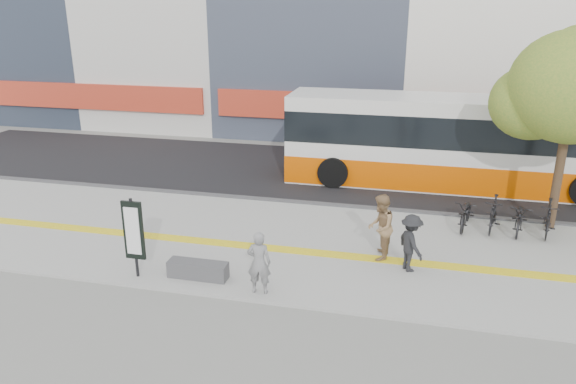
% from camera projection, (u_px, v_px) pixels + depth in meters
% --- Properties ---
extents(ground, '(120.00, 120.00, 0.00)m').
position_uv_depth(ground, '(303.00, 270.00, 15.07)').
color(ground, slate).
rests_on(ground, ground).
extents(sidewalk, '(40.00, 7.00, 0.08)m').
position_uv_depth(sidewalk, '(314.00, 246.00, 16.43)').
color(sidewalk, slate).
rests_on(sidewalk, ground).
extents(tactile_strip, '(40.00, 0.45, 0.01)m').
position_uv_depth(tactile_strip, '(311.00, 252.00, 15.96)').
color(tactile_strip, yellow).
rests_on(tactile_strip, sidewalk).
extents(street, '(40.00, 8.00, 0.06)m').
position_uv_depth(street, '(347.00, 174.00, 23.33)').
color(street, black).
rests_on(street, ground).
extents(curb, '(40.00, 0.25, 0.14)m').
position_uv_depth(curb, '(332.00, 206.00, 19.64)').
color(curb, '#3D3D40').
rests_on(curb, ground).
extents(bench, '(1.60, 0.45, 0.45)m').
position_uv_depth(bench, '(198.00, 270.00, 14.44)').
color(bench, '#3D3D40').
rests_on(bench, sidewalk).
extents(signboard, '(0.55, 0.10, 2.20)m').
position_uv_depth(signboard, '(133.00, 232.00, 14.16)').
color(signboard, black).
rests_on(signboard, sidewalk).
extents(street_tree, '(4.40, 3.80, 6.31)m').
position_uv_depth(street_tree, '(571.00, 89.00, 16.44)').
color(street_tree, '#3A251A').
rests_on(street_tree, sidewalk).
extents(bus, '(13.09, 3.10, 3.48)m').
position_uv_depth(bus, '(455.00, 145.00, 21.39)').
color(bus, silver).
rests_on(bus, street).
extents(bicycle_row, '(3.39, 1.97, 1.09)m').
position_uv_depth(bicycle_row, '(506.00, 216.00, 17.30)').
color(bicycle_row, black).
rests_on(bicycle_row, sidewalk).
extents(seated_woman, '(0.62, 0.43, 1.65)m').
position_uv_depth(seated_woman, '(259.00, 263.00, 13.50)').
color(seated_woman, black).
rests_on(seated_woman, sidewalk).
extents(pedestrian_tan, '(0.76, 0.95, 1.89)m').
position_uv_depth(pedestrian_tan, '(380.00, 227.00, 15.31)').
color(pedestrian_tan, olive).
rests_on(pedestrian_tan, sidewalk).
extents(pedestrian_dark, '(1.04, 1.19, 1.60)m').
position_uv_depth(pedestrian_dark, '(411.00, 243.00, 14.66)').
color(pedestrian_dark, black).
rests_on(pedestrian_dark, sidewalk).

